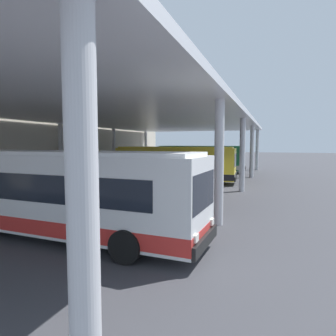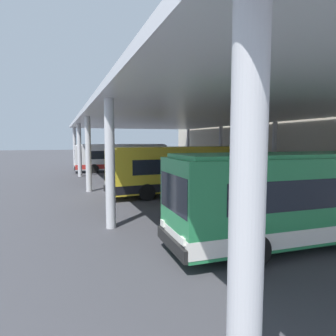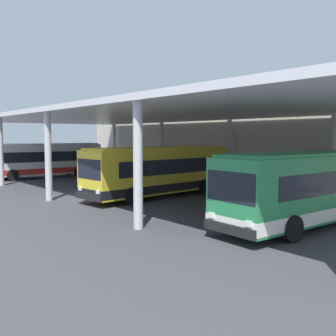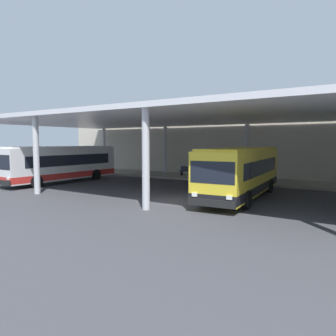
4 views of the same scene
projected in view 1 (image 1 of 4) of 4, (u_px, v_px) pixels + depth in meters
ground_plane at (207, 189)px, 21.94m from camera, size 200.00×200.00×0.00m
platform_kerb at (78, 181)px, 25.96m from camera, size 42.00×4.50×0.18m
station_building_facade at (47, 141)px, 26.78m from camera, size 48.00×1.60×7.37m
canopy_shelter at (141, 121)px, 23.39m from camera, size 40.00×17.00×5.55m
bus_nearest_bay at (65, 193)px, 10.56m from camera, size 2.98×10.61×3.17m
bus_second_bay at (175, 164)px, 25.84m from camera, size 3.20×10.67×3.17m
bus_middle_bay at (200, 158)px, 35.69m from camera, size 2.99×10.61×3.17m
bench_waiting at (29, 182)px, 20.86m from camera, size 1.80×0.45×0.92m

